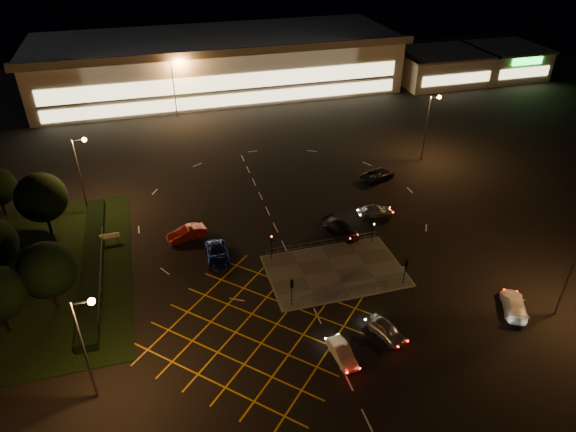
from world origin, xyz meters
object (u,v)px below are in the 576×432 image
object	(u,v)px
signal_sw	(292,288)
signal_ne	(374,225)
car_right_silver	(375,211)
signal_se	(406,267)
car_approach_white	(514,305)
car_circ_red	(187,233)
car_east_grey	(378,175)
car_near_silver	(386,330)
car_queue_white	(342,353)
signal_nw	(271,241)
car_left_blue	(217,254)
car_far_dkgrey	(341,229)

from	to	relation	value
signal_sw	signal_ne	bearing A→B (deg)	-146.35
signal_sw	car_right_silver	size ratio (longest dim) A/B	0.73
signal_se	car_approach_white	bearing A→B (deg)	143.23
car_circ_red	car_east_grey	distance (m)	28.66
car_circ_red	car_east_grey	bearing A→B (deg)	90.08
car_near_silver	car_circ_red	world-z (taller)	car_circ_red
signal_se	car_queue_white	distance (m)	12.41
signal_se	car_right_silver	distance (m)	13.59
signal_nw	car_approach_white	world-z (taller)	signal_nw
car_approach_white	car_circ_red	bearing A→B (deg)	-8.82
signal_se	car_circ_red	world-z (taller)	signal_se
car_left_blue	car_right_silver	world-z (taller)	car_right_silver
signal_nw	car_near_silver	xyz separation A→B (m)	(7.18, -14.11, -1.65)
signal_se	car_near_silver	xyz separation A→B (m)	(-4.82, -6.12, -1.65)
car_far_dkgrey	car_circ_red	xyz separation A→B (m)	(-17.71, 3.97, 0.03)
car_far_dkgrey	car_right_silver	world-z (taller)	car_right_silver
car_east_grey	car_approach_white	xyz separation A→B (m)	(1.45, -28.49, -0.02)
signal_nw	car_right_silver	size ratio (longest dim) A/B	0.73
car_circ_red	car_approach_white	distance (m)	35.82
car_right_silver	car_near_silver	bearing A→B (deg)	166.65
signal_nw	signal_ne	xyz separation A→B (m)	(12.00, 0.00, 0.00)
car_approach_white	car_far_dkgrey	bearing A→B (deg)	-29.21
car_left_blue	car_right_silver	bearing A→B (deg)	11.35
car_far_dkgrey	car_circ_red	size ratio (longest dim) A/B	1.08
car_queue_white	car_right_silver	xyz separation A→B (m)	(12.36, 20.83, 0.09)
signal_se	car_east_grey	xyz separation A→B (m)	(7.08, 22.11, -1.64)
signal_se	car_approach_white	distance (m)	10.78
signal_nw	car_left_blue	bearing A→B (deg)	165.20
signal_ne	car_near_silver	world-z (taller)	signal_ne
signal_sw	signal_ne	distance (m)	14.41
signal_sw	car_approach_white	world-z (taller)	signal_sw
car_near_silver	car_right_silver	distance (m)	20.75
signal_nw	car_near_silver	distance (m)	15.91
signal_ne	car_queue_white	size ratio (longest dim) A/B	0.81
car_near_silver	car_east_grey	world-z (taller)	car_east_grey
signal_se	car_circ_red	bearing A→B (deg)	-35.25
signal_nw	car_right_silver	xyz separation A→B (m)	(14.71, 5.23, -1.63)
signal_sw	car_queue_white	xyz separation A→B (m)	(2.35, -7.61, -1.72)
car_near_silver	car_right_silver	xyz separation A→B (m)	(7.53, 19.33, 0.02)
car_right_silver	signal_se	bearing A→B (deg)	176.35
car_left_blue	car_circ_red	distance (m)	5.72
signal_nw	car_approach_white	bearing A→B (deg)	-34.98
car_east_grey	car_approach_white	bearing A→B (deg)	161.34
car_approach_white	car_right_silver	bearing A→B (deg)	-46.57
signal_sw	car_left_blue	size ratio (longest dim) A/B	0.60
signal_ne	car_far_dkgrey	xyz separation A→B (m)	(-2.85, 2.57, -1.64)
signal_se	car_near_silver	bearing A→B (deg)	51.75
car_queue_white	car_circ_red	xyz separation A→B (m)	(-10.91, 22.14, 0.11)
car_far_dkgrey	car_east_grey	world-z (taller)	car_east_grey
signal_sw	signal_nw	size ratio (longest dim) A/B	1.00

